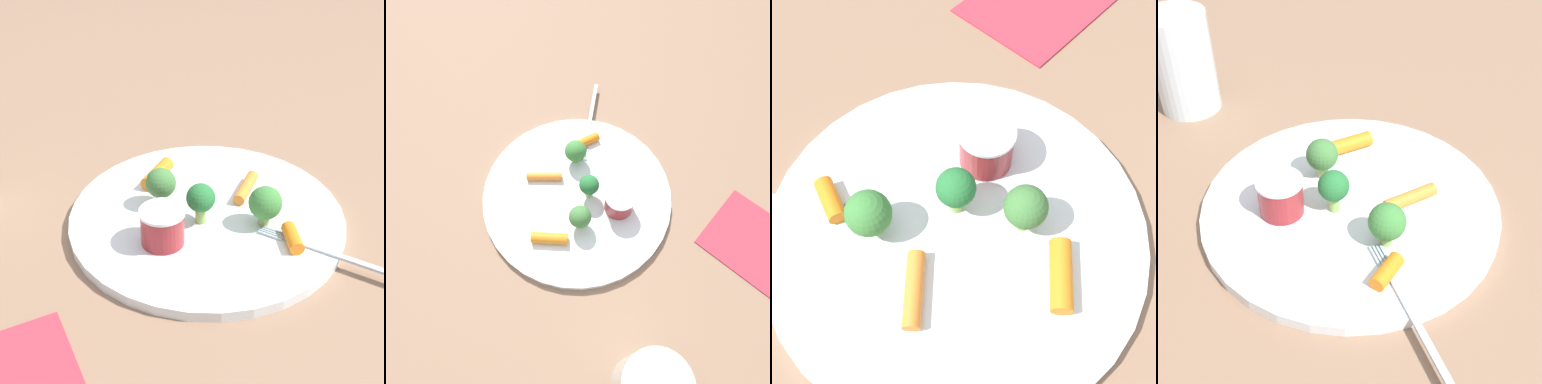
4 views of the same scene
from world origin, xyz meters
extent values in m
plane|color=#896850|center=(0.00, 0.00, 0.00)|extent=(2.40, 2.40, 0.00)
cylinder|color=silver|center=(0.00, 0.00, 0.01)|extent=(0.31, 0.31, 0.01)
cylinder|color=maroon|center=(0.05, 0.05, 0.03)|extent=(0.05, 0.05, 0.04)
cylinder|color=silver|center=(0.05, 0.05, 0.05)|extent=(0.05, 0.05, 0.00)
cylinder|color=#95B65E|center=(0.05, -0.02, 0.02)|extent=(0.01, 0.01, 0.02)
sphere|color=#40773B|center=(0.05, -0.02, 0.04)|extent=(0.03, 0.03, 0.03)
cylinder|color=#89B759|center=(0.01, 0.02, 0.02)|extent=(0.01, 0.01, 0.02)
sphere|color=#266F35|center=(0.01, 0.02, 0.04)|extent=(0.03, 0.03, 0.03)
cylinder|color=#88A95C|center=(-0.06, 0.03, 0.02)|extent=(0.01, 0.01, 0.01)
sphere|color=#3C7F3A|center=(-0.06, 0.03, 0.04)|extent=(0.04, 0.04, 0.04)
cylinder|color=orange|center=(-0.05, -0.04, 0.02)|extent=(0.04, 0.06, 0.01)
cylinder|color=orange|center=(-0.08, 0.06, 0.02)|extent=(0.02, 0.04, 0.02)
cylinder|color=orange|center=(0.05, -0.07, 0.02)|extent=(0.04, 0.06, 0.02)
cube|color=#ACB9C6|center=(-0.06, 0.05, 0.01)|extent=(0.02, 0.02, 0.00)
cube|color=#ACB9C6|center=(-0.07, 0.05, 0.01)|extent=(0.02, 0.02, 0.00)
cube|color=#ACB9C6|center=(-0.07, 0.04, 0.01)|extent=(0.02, 0.02, 0.00)
cube|color=#ACB9C6|center=(-0.07, 0.04, 0.01)|extent=(0.02, 0.02, 0.00)
camera|label=1|loc=(0.05, 0.49, 0.37)|focal=50.47mm
camera|label=2|loc=(0.25, -0.12, 0.55)|focal=34.32mm
camera|label=3|loc=(-0.07, -0.17, 0.39)|focal=47.92mm
camera|label=4|loc=(-0.25, 0.35, 0.41)|focal=52.61mm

